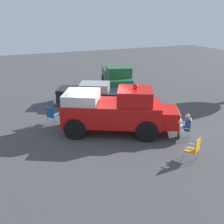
{
  "coord_description": "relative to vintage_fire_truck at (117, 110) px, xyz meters",
  "views": [
    {
      "loc": [
        -12.99,
        5.09,
        5.97
      ],
      "look_at": [
        -0.48,
        -0.46,
        1.09
      ],
      "focal_mm": 45.79,
      "sensor_mm": 36.0,
      "label": 1
    }
  ],
  "objects": [
    {
      "name": "lawn_chair_spare",
      "position": [
        2.38,
        2.84,
        -0.61
      ],
      "size": [
        0.69,
        0.69,
        1.02
      ],
      "color": "#B7BABF",
      "rests_on": "ground"
    },
    {
      "name": "classic_hot_rod",
      "position": [
        4.96,
        -0.31,
        -0.45
      ],
      "size": [
        3.7,
        4.71,
        1.46
      ],
      "color": "black",
      "rests_on": "ground"
    },
    {
      "name": "vintage_fire_truck",
      "position": [
        0.0,
        0.0,
        0.0
      ],
      "size": [
        4.77,
        6.26,
        2.59
      ],
      "color": "black",
      "rests_on": "ground"
    },
    {
      "name": "spectator_seated",
      "position": [
        -2.09,
        -2.72,
        -0.5
      ],
      "size": [
        0.62,
        0.65,
        1.29
      ],
      "color": "#383842",
      "rests_on": "ground"
    },
    {
      "name": "parked_pickup",
      "position": [
        8.05,
        -3.74,
        -0.21
      ],
      "size": [
        5.11,
        3.04,
        1.9
      ],
      "color": "black",
      "rests_on": "ground"
    },
    {
      "name": "lawn_chair_near_truck",
      "position": [
        -2.17,
        -2.83,
        -0.61
      ],
      "size": [
        0.69,
        0.69,
        1.02
      ],
      "color": "#B7BABF",
      "rests_on": "ground"
    },
    {
      "name": "ground_plane",
      "position": [
        0.59,
        0.66,
        -1.2
      ],
      "size": [
        60.0,
        60.0,
        0.0
      ],
      "primitive_type": "plane",
      "color": "#424244"
    },
    {
      "name": "lawn_chair_by_car",
      "position": [
        -4.07,
        -1.69,
        -0.61
      ],
      "size": [
        0.68,
        0.67,
        1.02
      ],
      "color": "#B7BABF",
      "rests_on": "ground"
    }
  ]
}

